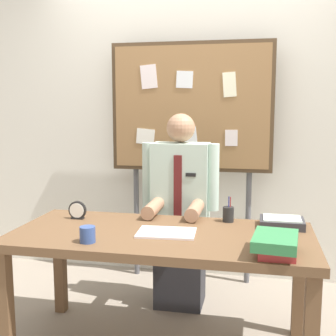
{
  "coord_description": "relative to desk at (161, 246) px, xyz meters",
  "views": [
    {
      "loc": [
        0.53,
        -2.38,
        1.45
      ],
      "look_at": [
        0.0,
        0.19,
        1.07
      ],
      "focal_mm": 46.51,
      "sensor_mm": 36.0,
      "label": 1
    }
  ],
  "objects": [
    {
      "name": "back_wall",
      "position": [
        0.0,
        1.3,
        0.71
      ],
      "size": [
        6.4,
        0.08,
        2.7
      ],
      "primitive_type": "cube",
      "color": "silver",
      "rests_on": "ground_plane"
    },
    {
      "name": "desk",
      "position": [
        0.0,
        0.0,
        0.0
      ],
      "size": [
        1.74,
        0.8,
        0.72
      ],
      "color": "brown",
      "rests_on": "ground_plane"
    },
    {
      "name": "person",
      "position": [
        0.0,
        0.62,
        0.01
      ],
      "size": [
        0.55,
        0.56,
        1.4
      ],
      "color": "#2D2D33",
      "rests_on": "ground_plane"
    },
    {
      "name": "bulletin_board",
      "position": [
        -0.0,
        1.09,
        0.77
      ],
      "size": [
        1.3,
        0.09,
        1.95
      ],
      "color": "#4C3823",
      "rests_on": "ground_plane"
    },
    {
      "name": "book_stack",
      "position": [
        0.63,
        -0.26,
        0.14
      ],
      "size": [
        0.24,
        0.32,
        0.1
      ],
      "color": "#B22D2D",
      "rests_on": "desk"
    },
    {
      "name": "open_notebook",
      "position": [
        0.03,
        -0.02,
        0.09
      ],
      "size": [
        0.34,
        0.25,
        0.01
      ],
      "primitive_type": "cube",
      "rotation": [
        0.0,
        0.0,
        0.07
      ],
      "color": "silver",
      "rests_on": "desk"
    },
    {
      "name": "desk_clock",
      "position": [
        -0.6,
        0.19,
        0.14
      ],
      "size": [
        0.12,
        0.04,
        0.12
      ],
      "color": "black",
      "rests_on": "desk"
    },
    {
      "name": "coffee_mug",
      "position": [
        -0.35,
        -0.26,
        0.13
      ],
      "size": [
        0.08,
        0.08,
        0.09
      ],
      "primitive_type": "cylinder",
      "color": "#334C8C",
      "rests_on": "desk"
    },
    {
      "name": "pen_holder",
      "position": [
        0.36,
        0.32,
        0.13
      ],
      "size": [
        0.07,
        0.07,
        0.16
      ],
      "color": "#262626",
      "rests_on": "desk"
    },
    {
      "name": "paper_tray",
      "position": [
        0.69,
        0.26,
        0.11
      ],
      "size": [
        0.26,
        0.2,
        0.06
      ],
      "color": "#333338",
      "rests_on": "desk"
    }
  ]
}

